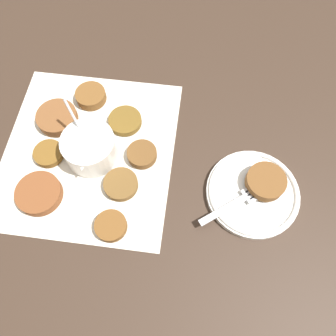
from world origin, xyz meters
name	(u,v)px	position (x,y,z in m)	size (l,w,h in m)	color
ground_plane	(94,156)	(0.00, 0.00, 0.00)	(4.00, 4.00, 0.00)	#38281E
napkin	(89,151)	(-0.01, -0.01, 0.00)	(0.37, 0.34, 0.00)	silver
sauce_bowl	(90,148)	(0.00, 0.00, 0.03)	(0.11, 0.10, 0.10)	white
fritter_0	(125,121)	(-0.08, 0.05, 0.01)	(0.07, 0.07, 0.01)	brown
fritter_1	(39,193)	(0.09, -0.08, 0.01)	(0.08, 0.08, 0.02)	brown
fritter_2	(91,96)	(-0.13, -0.03, 0.01)	(0.06, 0.06, 0.02)	brown
fritter_3	(142,154)	(-0.01, 0.10, 0.01)	(0.06, 0.06, 0.02)	brown
fritter_4	(49,153)	(0.01, -0.08, 0.01)	(0.06, 0.06, 0.01)	brown
fritter_5	(121,184)	(0.06, 0.07, 0.01)	(0.06, 0.06, 0.01)	brown
fritter_6	(57,118)	(-0.07, -0.09, 0.01)	(0.08, 0.08, 0.02)	brown
fritter_7	(111,226)	(0.14, 0.06, 0.01)	(0.06, 0.06, 0.02)	brown
serving_plate	(253,193)	(0.05, 0.31, 0.01)	(0.17, 0.17, 0.02)	white
fritter_on_plate	(266,181)	(0.03, 0.33, 0.03)	(0.07, 0.07, 0.02)	brown
fork	(244,198)	(0.07, 0.29, 0.02)	(0.11, 0.14, 0.00)	silver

